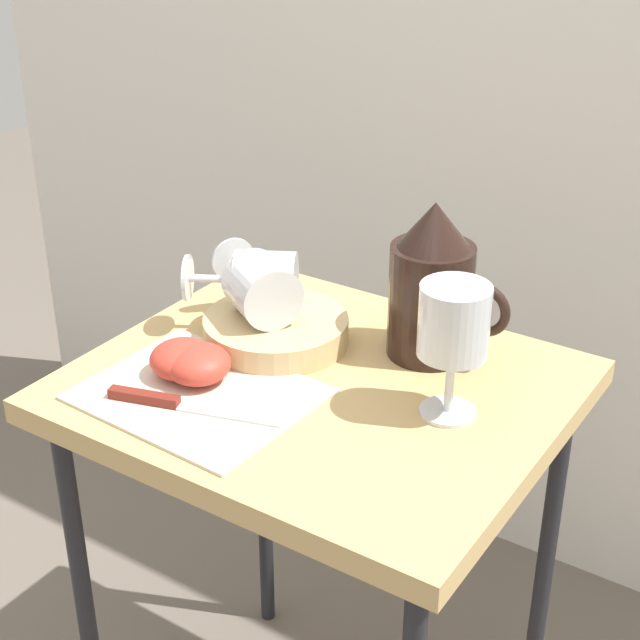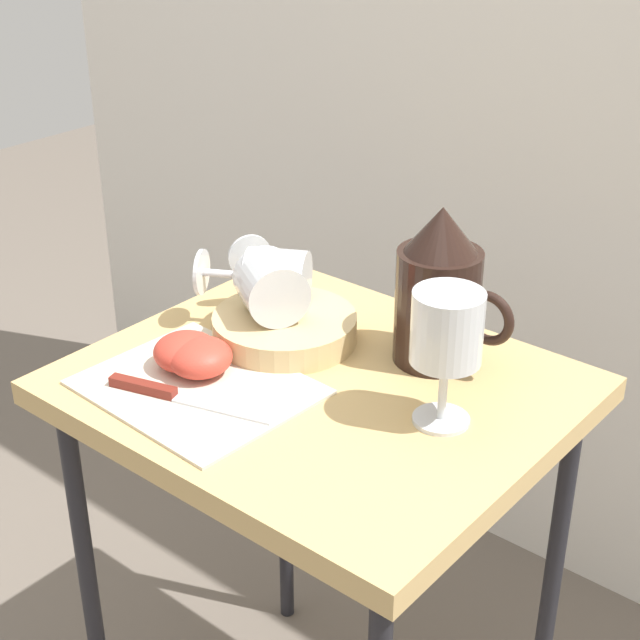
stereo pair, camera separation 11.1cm
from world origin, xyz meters
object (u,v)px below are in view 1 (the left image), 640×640
(wine_glass_tipped_near, at_px, (261,288))
(knife, at_px, (169,402))
(table, at_px, (320,427))
(apple_half_right, at_px, (198,364))
(basket_tray, at_px, (276,330))
(wine_glass_upright, at_px, (454,328))
(apple_half_left, at_px, (182,359))
(pitcher, at_px, (432,295))
(wine_glass_tipped_far, at_px, (262,280))

(wine_glass_tipped_near, relative_size, knife, 0.78)
(table, distance_m, apple_half_right, 0.17)
(table, xyz_separation_m, basket_tray, (-0.10, 0.05, 0.08))
(wine_glass_upright, height_order, apple_half_left, wine_glass_upright)
(basket_tray, distance_m, wine_glass_tipped_near, 0.06)
(basket_tray, height_order, pitcher, pitcher)
(basket_tray, bearing_deg, knife, -92.89)
(wine_glass_tipped_near, bearing_deg, knife, -87.96)
(wine_glass_upright, bearing_deg, basket_tray, 173.20)
(table, relative_size, wine_glass_upright, 4.21)
(wine_glass_upright, distance_m, wine_glass_tipped_far, 0.29)
(apple_half_left, height_order, knife, apple_half_left)
(basket_tray, height_order, apple_half_left, apple_half_left)
(table, xyz_separation_m, apple_half_left, (-0.14, -0.08, 0.09))
(table, xyz_separation_m, wine_glass_tipped_far, (-0.13, 0.06, 0.14))
(wine_glass_upright, bearing_deg, apple_half_left, -161.26)
(table, xyz_separation_m, wine_glass_upright, (0.16, 0.02, 0.17))
(wine_glass_upright, height_order, wine_glass_tipped_near, wine_glass_upright)
(wine_glass_tipped_near, height_order, apple_half_right, wine_glass_tipped_near)
(apple_half_right, xyz_separation_m, knife, (0.01, -0.06, -0.02))
(apple_half_left, bearing_deg, wine_glass_tipped_far, 86.04)
(pitcher, bearing_deg, wine_glass_tipped_far, -162.01)
(table, xyz_separation_m, knife, (-0.11, -0.15, 0.07))
(pitcher, xyz_separation_m, apple_half_right, (-0.19, -0.21, -0.05))
(basket_tray, xyz_separation_m, apple_half_left, (-0.04, -0.13, 0.01))
(pitcher, xyz_separation_m, wine_glass_upright, (0.08, -0.11, 0.03))
(wine_glass_upright, distance_m, knife, 0.33)
(wine_glass_tipped_far, relative_size, apple_half_right, 2.01)
(basket_tray, height_order, apple_half_right, apple_half_right)
(apple_half_left, bearing_deg, basket_tray, 72.67)
(wine_glass_upright, height_order, apple_half_right, wine_glass_upright)
(apple_half_right, bearing_deg, table, 35.82)
(wine_glass_tipped_near, xyz_separation_m, wine_glass_tipped_far, (-0.01, 0.02, -0.00))
(basket_tray, xyz_separation_m, wine_glass_upright, (0.26, -0.03, 0.09))
(basket_tray, xyz_separation_m, apple_half_right, (-0.02, -0.13, 0.01))
(basket_tray, xyz_separation_m, wine_glass_tipped_near, (-0.02, -0.01, 0.06))
(pitcher, bearing_deg, wine_glass_tipped_near, -155.08)
(wine_glass_tipped_near, xyz_separation_m, apple_half_right, (-0.00, -0.12, -0.05))
(wine_glass_tipped_near, height_order, wine_glass_tipped_far, wine_glass_tipped_near)
(knife, bearing_deg, pitcher, 56.25)
(basket_tray, distance_m, pitcher, 0.20)
(wine_glass_tipped_far, relative_size, knife, 0.77)
(wine_glass_tipped_far, xyz_separation_m, apple_half_right, (0.01, -0.15, -0.05))
(table, height_order, wine_glass_tipped_near, wine_glass_tipped_near)
(apple_half_right, bearing_deg, wine_glass_tipped_near, 89.28)
(apple_half_left, relative_size, apple_half_right, 1.00)
(knife, bearing_deg, wine_glass_tipped_near, 92.04)
(table, height_order, apple_half_left, apple_half_left)
(table, relative_size, apple_half_left, 8.52)
(table, relative_size, pitcher, 3.34)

